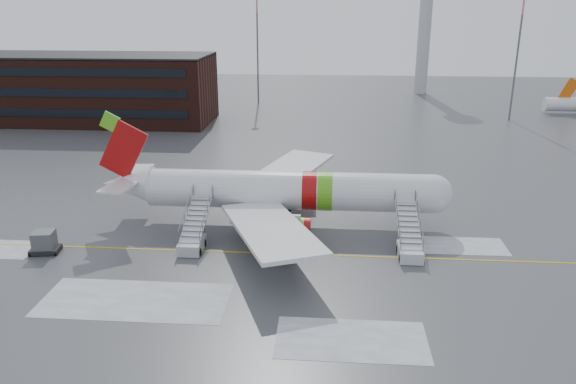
# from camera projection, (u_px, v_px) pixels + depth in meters

# --- Properties ---
(ground) EXTENTS (260.00, 260.00, 0.00)m
(ground) POSITION_uv_depth(u_px,v_px,m) (236.00, 248.00, 50.98)
(ground) COLOR #494C4F
(ground) RESTS_ON ground
(airliner) EXTENTS (35.03, 32.97, 11.18)m
(airliner) POSITION_uv_depth(u_px,v_px,m) (280.00, 191.00, 55.60)
(airliner) COLOR silver
(airliner) RESTS_ON ground
(airstair_fwd) EXTENTS (2.05, 7.70, 3.48)m
(airstair_fwd) POSITION_uv_depth(u_px,v_px,m) (409.00, 243.00, 49.30)
(airstair_fwd) COLOR silver
(airstair_fwd) RESTS_ON ground
(airstair_aft) EXTENTS (2.05, 7.70, 3.48)m
(airstair_aft) POSITION_uv_depth(u_px,v_px,m) (194.00, 236.00, 50.72)
(airstair_aft) COLOR #A8ABB0
(airstair_aft) RESTS_ON ground
(pushback_tug) EXTENTS (2.70, 2.24, 1.41)m
(pushback_tug) POSITION_uv_depth(u_px,v_px,m) (279.00, 252.00, 48.58)
(pushback_tug) COLOR black
(pushback_tug) RESTS_ON ground
(uld_container) EXTENTS (2.69, 2.13, 2.00)m
(uld_container) POSITION_uv_depth(u_px,v_px,m) (44.00, 243.00, 49.67)
(uld_container) COLOR black
(uld_container) RESTS_ON ground
(terminal_building) EXTENTS (62.00, 16.11, 12.30)m
(terminal_building) POSITION_uv_depth(u_px,v_px,m) (45.00, 88.00, 104.25)
(terminal_building) COLOR #3F1E16
(terminal_building) RESTS_ON ground
(control_tower) EXTENTS (6.40, 6.40, 30.00)m
(control_tower) POSITION_uv_depth(u_px,v_px,m) (426.00, 14.00, 132.52)
(control_tower) COLOR #B2B5BA
(control_tower) RESTS_ON ground
(light_mast_far_ne) EXTENTS (1.20, 1.20, 24.25)m
(light_mast_far_ne) POSITION_uv_depth(u_px,v_px,m) (518.00, 45.00, 102.03)
(light_mast_far_ne) COLOR #595B60
(light_mast_far_ne) RESTS_ON ground
(light_mast_far_n) EXTENTS (1.20, 1.20, 24.25)m
(light_mast_far_n) POSITION_uv_depth(u_px,v_px,m) (257.00, 39.00, 120.83)
(light_mast_far_n) COLOR #595B60
(light_mast_far_n) RESTS_ON ground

